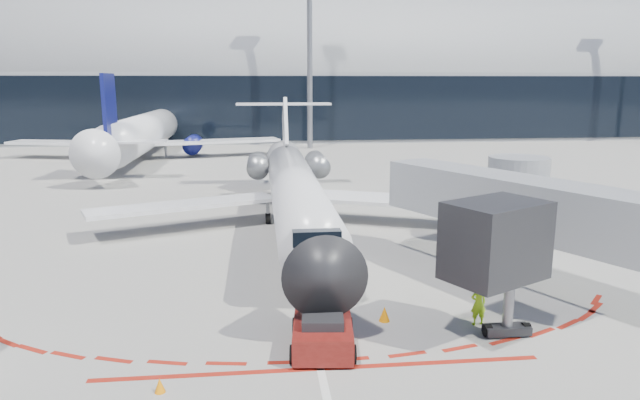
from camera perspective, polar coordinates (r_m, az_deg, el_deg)
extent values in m
plane|color=slate|center=(29.03, -2.40, -5.75)|extent=(260.00, 260.00, 0.00)
cube|color=silver|center=(30.94, -2.64, -4.63)|extent=(0.25, 40.00, 0.01)
cube|color=maroon|center=(18.43, 0.04, -16.51)|extent=(14.00, 0.25, 0.01)
cube|color=gray|center=(92.72, -5.09, 9.42)|extent=(150.00, 24.00, 10.00)
cylinder|color=gray|center=(92.66, -5.14, 12.51)|extent=(150.00, 24.00, 24.00)
cube|color=black|center=(80.69, -4.92, 9.08)|extent=(150.00, 0.20, 9.00)
cube|color=gray|center=(26.02, 18.42, -0.23)|extent=(8.22, 12.61, 2.30)
cube|color=black|center=(19.70, 17.15, -3.88)|extent=(3.86, 3.44, 2.60)
cylinder|color=gray|center=(21.11, 18.35, -9.78)|extent=(0.36, 0.36, 2.40)
cube|color=black|center=(21.48, 18.18, -12.22)|extent=(1.60, 0.60, 0.30)
cylinder|color=gray|center=(32.62, 19.05, -0.08)|extent=(3.20, 3.20, 4.80)
cylinder|color=black|center=(33.10, 18.80, -3.73)|extent=(4.00, 4.00, 0.50)
cylinder|color=gray|center=(76.03, -1.04, 14.61)|extent=(0.70, 0.70, 25.00)
cylinder|color=silver|center=(32.80, -2.43, 0.78)|extent=(2.86, 23.34, 2.86)
cone|color=black|center=(20.08, 0.02, -6.35)|extent=(2.86, 2.97, 2.86)
cone|color=silver|center=(46.18, -3.52, 3.98)|extent=(2.86, 3.82, 2.86)
cube|color=black|center=(21.53, -0.46, -3.47)|extent=(1.80, 1.49, 0.58)
cube|color=silver|center=(34.78, -13.47, -0.50)|extent=(11.36, 6.74, 0.33)
cube|color=silver|center=(35.54, 8.06, -0.03)|extent=(11.36, 6.74, 0.33)
cube|color=silver|center=(44.85, -3.50, 7.02)|extent=(0.27, 4.98, 5.06)
cube|color=silver|center=(46.95, -3.66, 9.57)|extent=(7.64, 1.70, 0.17)
cylinder|color=slate|center=(41.89, -6.24, 3.50)|extent=(1.59, 3.61, 1.59)
cylinder|color=slate|center=(42.10, -0.30, 3.61)|extent=(1.59, 3.61, 1.59)
cylinder|color=black|center=(24.00, -0.85, -8.82)|extent=(0.23, 0.59, 0.59)
cylinder|color=black|center=(35.78, -5.22, -1.85)|extent=(0.32, 0.68, 0.68)
cylinder|color=black|center=(35.97, -0.14, -1.73)|extent=(0.32, 0.68, 0.68)
cylinder|color=gray|center=(23.90, -0.86, -8.18)|extent=(0.19, 0.19, 1.17)
cube|color=#530F0B|center=(19.45, 0.27, -13.20)|extent=(2.23, 3.26, 0.87)
cube|color=black|center=(18.95, 0.28, -11.98)|extent=(1.46, 1.28, 0.34)
cylinder|color=gray|center=(21.46, 0.21, -11.28)|extent=(0.35, 2.50, 0.10)
cylinder|color=black|center=(18.61, -2.62, -15.18)|extent=(0.33, 0.64, 0.62)
cylinder|color=black|center=(18.62, 3.21, -15.16)|extent=(0.33, 0.64, 0.62)
cylinder|color=black|center=(20.51, -2.38, -12.50)|extent=(0.33, 0.64, 0.62)
cylinder|color=black|center=(20.53, 2.85, -12.49)|extent=(0.33, 0.64, 0.62)
imported|color=#B3FB1A|center=(21.84, 15.56, -9.94)|extent=(0.63, 0.44, 1.64)
cone|color=orange|center=(17.74, -15.73, -17.41)|extent=(0.31, 0.31, 0.43)
cone|color=orange|center=(21.69, 6.46, -11.25)|extent=(0.41, 0.41, 0.57)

